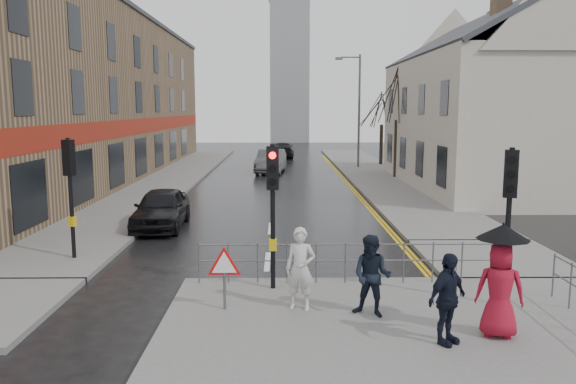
{
  "coord_description": "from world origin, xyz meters",
  "views": [
    {
      "loc": [
        0.4,
        -12.58,
        4.34
      ],
      "look_at": [
        0.59,
        3.0,
        2.02
      ],
      "focal_mm": 35.0,
      "sensor_mm": 36.0,
      "label": 1
    }
  ],
  "objects_px": {
    "pedestrian_d": "(447,299)",
    "pedestrian_a": "(300,269)",
    "pedestrian_b": "(372,276)",
    "pedestrian_with_umbrella": "(501,277)",
    "car_parked": "(161,208)",
    "car_mid": "(271,161)"
  },
  "relations": [
    {
      "from": "pedestrian_with_umbrella",
      "to": "pedestrian_d",
      "type": "xyz_separation_m",
      "value": [
        -1.07,
        -0.33,
        -0.3
      ]
    },
    {
      "from": "car_mid",
      "to": "pedestrian_d",
      "type": "bearing_deg",
      "value": -76.59
    },
    {
      "from": "car_parked",
      "to": "car_mid",
      "type": "height_order",
      "value": "car_mid"
    },
    {
      "from": "pedestrian_d",
      "to": "car_parked",
      "type": "distance_m",
      "value": 12.97
    },
    {
      "from": "pedestrian_with_umbrella",
      "to": "car_parked",
      "type": "relative_size",
      "value": 0.5
    },
    {
      "from": "pedestrian_b",
      "to": "pedestrian_d",
      "type": "relative_size",
      "value": 1.0
    },
    {
      "from": "pedestrian_b",
      "to": "pedestrian_d",
      "type": "distance_m",
      "value": 1.79
    },
    {
      "from": "car_parked",
      "to": "pedestrian_d",
      "type": "bearing_deg",
      "value": -56.49
    },
    {
      "from": "car_parked",
      "to": "pedestrian_b",
      "type": "bearing_deg",
      "value": -57.19
    },
    {
      "from": "pedestrian_b",
      "to": "pedestrian_d",
      "type": "bearing_deg",
      "value": -25.46
    },
    {
      "from": "pedestrian_a",
      "to": "pedestrian_with_umbrella",
      "type": "xyz_separation_m",
      "value": [
        3.63,
        -1.49,
        0.27
      ]
    },
    {
      "from": "pedestrian_with_umbrella",
      "to": "car_parked",
      "type": "xyz_separation_m",
      "value": [
        -8.43,
        10.35,
        -0.56
      ]
    },
    {
      "from": "pedestrian_a",
      "to": "car_parked",
      "type": "bearing_deg",
      "value": 132.24
    },
    {
      "from": "pedestrian_a",
      "to": "pedestrian_b",
      "type": "relative_size",
      "value": 1.04
    },
    {
      "from": "car_mid",
      "to": "pedestrian_with_umbrella",
      "type": "bearing_deg",
      "value": -74.38
    },
    {
      "from": "pedestrian_b",
      "to": "car_parked",
      "type": "bearing_deg",
      "value": 149.49
    },
    {
      "from": "pedestrian_d",
      "to": "pedestrian_b",
      "type": "bearing_deg",
      "value": 91.33
    },
    {
      "from": "pedestrian_d",
      "to": "car_mid",
      "type": "distance_m",
      "value": 28.78
    },
    {
      "from": "car_parked",
      "to": "pedestrian_a",
      "type": "bearing_deg",
      "value": -62.65
    },
    {
      "from": "pedestrian_d",
      "to": "pedestrian_a",
      "type": "bearing_deg",
      "value": 107.1
    },
    {
      "from": "pedestrian_with_umbrella",
      "to": "pedestrian_d",
      "type": "relative_size",
      "value": 1.27
    },
    {
      "from": "pedestrian_b",
      "to": "pedestrian_with_umbrella",
      "type": "relative_size",
      "value": 0.79
    }
  ]
}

